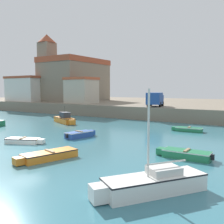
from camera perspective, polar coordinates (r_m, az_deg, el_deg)
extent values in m
plane|color=teal|center=(21.93, -17.78, -7.81)|extent=(200.00, 200.00, 0.00)
cube|color=gray|center=(58.64, 15.98, 1.15)|extent=(120.00, 40.00, 2.00)
cube|color=white|center=(24.58, -18.81, -5.93)|extent=(3.14, 2.17, 0.45)
cube|color=white|center=(23.81, -15.16, -6.18)|extent=(0.71, 0.78, 0.38)
cube|color=black|center=(24.55, -18.82, -5.50)|extent=(3.17, 2.19, 0.07)
cube|color=#997F5B|center=(24.54, -18.82, -5.32)|extent=(0.56, 0.97, 0.08)
cube|color=black|center=(25.37, -21.96, -5.57)|extent=(0.26, 0.26, 0.36)
cube|color=#284C9E|center=(26.19, -7.19, -4.88)|extent=(1.72, 2.91, 0.58)
cube|color=#284C9E|center=(27.22, -4.50, -4.48)|extent=(0.75, 0.66, 0.50)
cube|color=white|center=(26.14, -7.20, -4.34)|extent=(1.74, 2.94, 0.07)
cube|color=#997F5B|center=(26.13, -7.20, -4.16)|extent=(1.03, 0.40, 0.08)
cube|color=black|center=(25.30, -9.83, -5.15)|extent=(0.24, 0.24, 0.36)
cube|color=orange|center=(18.61, -13.40, -9.15)|extent=(2.32, 3.95, 0.53)
cube|color=orange|center=(17.76, -19.68, -10.01)|extent=(0.86, 0.77, 0.45)
cube|color=black|center=(18.56, -13.41, -8.47)|extent=(2.35, 3.99, 0.07)
cube|color=#997F5B|center=(18.54, -13.42, -8.23)|extent=(1.13, 0.51, 0.08)
cube|color=white|center=(12.69, 9.28, -15.23)|extent=(4.00, 4.84, 0.81)
cube|color=white|center=(11.56, -3.01, -17.26)|extent=(1.05, 1.01, 0.69)
cube|color=black|center=(12.57, 9.30, -13.68)|extent=(4.04, 4.89, 0.07)
cylinder|color=silver|center=(11.89, 7.95, -4.60)|extent=(0.10, 0.10, 4.00)
cylinder|color=silver|center=(12.72, 11.71, -10.71)|extent=(1.32, 1.84, 0.08)
cube|color=silver|center=(12.76, 11.22, -12.39)|extent=(1.69, 1.79, 0.36)
cube|color=#237A4C|center=(19.02, 15.96, -8.88)|extent=(3.18, 1.27, 0.55)
cube|color=#237A4C|center=(19.62, 10.67, -8.35)|extent=(0.57, 0.69, 0.47)
cube|color=white|center=(18.97, 15.98, -8.19)|extent=(3.21, 1.28, 0.07)
cube|color=#997F5B|center=(18.95, 15.99, -7.96)|extent=(0.20, 1.07, 0.08)
cube|color=black|center=(18.61, 21.07, -9.17)|extent=(0.20, 0.20, 0.36)
cube|color=#237A4C|center=(30.81, 16.42, -3.67)|extent=(2.94, 1.29, 0.45)
cube|color=#237A4C|center=(31.20, 13.40, -3.50)|extent=(0.53, 0.63, 0.39)
cube|color=white|center=(30.79, 16.43, -3.33)|extent=(2.96, 1.30, 0.07)
cube|color=#997F5B|center=(30.78, 16.44, -3.18)|extent=(0.27, 0.94, 0.08)
cube|color=orange|center=(37.69, -10.35, -1.75)|extent=(4.94, 3.39, 0.76)
cube|color=orange|center=(35.18, -8.75, -2.21)|extent=(0.91, 0.97, 0.65)
cube|color=black|center=(37.66, -10.36, -1.24)|extent=(4.99, 3.42, 0.07)
cube|color=#333842|center=(37.39, -10.23, -0.69)|extent=(1.98, 1.69, 0.69)
cube|color=#2D333D|center=(37.36, -10.24, -0.10)|extent=(2.14, 1.82, 0.08)
cylinder|color=black|center=(37.32, -10.25, 0.65)|extent=(0.04, 0.04, 0.90)
cube|color=gray|center=(62.49, -8.07, 6.37)|extent=(10.05, 14.84, 8.55)
cube|color=#9E472D|center=(62.79, -8.13, 10.82)|extent=(10.25, 15.14, 1.20)
cube|color=gray|center=(65.56, -13.88, 8.48)|extent=(3.31, 3.31, 13.75)
cone|color=#9E472D|center=(66.52, -14.03, 15.27)|extent=(4.30, 4.30, 2.00)
cube|color=#BCB29E|center=(51.60, -6.68, 4.44)|extent=(5.22, 4.63, 4.54)
cube|color=#B25133|center=(51.63, -6.70, 7.24)|extent=(5.48, 4.86, 0.50)
cube|color=silver|center=(62.80, -18.23, 4.59)|extent=(8.84, 4.86, 5.13)
cube|color=#9E472D|center=(62.85, -18.31, 7.16)|extent=(9.28, 5.10, 0.50)
cube|color=#234793|center=(41.51, 9.24, 2.93)|extent=(2.73, 3.57, 1.80)
cube|color=#234793|center=(43.53, 9.75, 2.75)|extent=(2.23, 1.70, 1.40)
cube|color=#334756|center=(43.96, 9.86, 3.03)|extent=(1.78, 0.50, 0.70)
cylinder|color=black|center=(43.64, 8.49, 1.86)|extent=(0.44, 0.84, 0.80)
cylinder|color=black|center=(43.30, 10.95, 1.80)|extent=(0.44, 0.84, 0.80)
cylinder|color=black|center=(41.35, 7.83, 1.69)|extent=(0.44, 0.84, 0.80)
cylinder|color=black|center=(40.99, 10.42, 1.63)|extent=(0.44, 0.84, 0.80)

